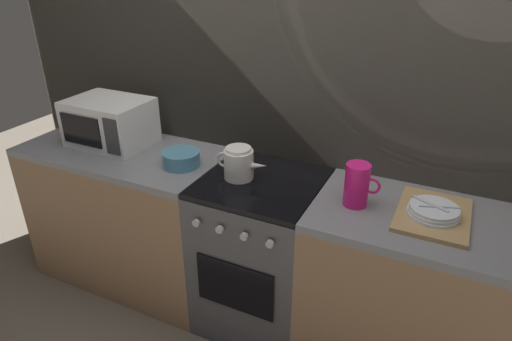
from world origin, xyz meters
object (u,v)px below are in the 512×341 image
at_px(kettle, 239,163).
at_px(mixing_bowl, 181,159).
at_px(microwave, 110,122).
at_px(dish_pile, 433,213).
at_px(stove_unit, 261,253).
at_px(pitcher, 357,185).

height_order(kettle, mixing_bowl, kettle).
height_order(microwave, kettle, microwave).
distance_m(microwave, dish_pile, 1.82).
distance_m(stove_unit, microwave, 1.16).
bearing_deg(stove_unit, microwave, 177.51).
distance_m(pitcher, dish_pile, 0.34).
xyz_separation_m(stove_unit, pitcher, (0.48, -0.02, 0.55)).
xyz_separation_m(microwave, dish_pile, (1.81, -0.03, -0.11)).
height_order(stove_unit, dish_pile, dish_pile).
height_order(microwave, pitcher, microwave).
relative_size(microwave, mixing_bowl, 2.30).
relative_size(pitcher, dish_pile, 0.50).
relative_size(mixing_bowl, pitcher, 1.00).
bearing_deg(kettle, microwave, 175.96).
xyz_separation_m(kettle, mixing_bowl, (-0.34, -0.01, -0.04)).
relative_size(microwave, pitcher, 2.30).
relative_size(kettle, mixing_bowl, 1.42).
bearing_deg(microwave, kettle, -4.04).
height_order(mixing_bowl, pitcher, pitcher).
height_order(stove_unit, mixing_bowl, mixing_bowl).
distance_m(kettle, dish_pile, 0.93).
relative_size(stove_unit, kettle, 3.16).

